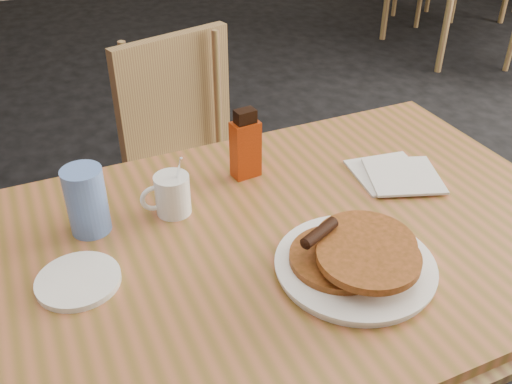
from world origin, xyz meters
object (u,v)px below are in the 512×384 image
(pancake_plate, at_px, (356,260))
(blue_tumbler, at_px, (86,201))
(main_table, at_px, (287,250))
(chair_main_far, at_px, (186,154))
(coffee_mug, at_px, (171,194))
(syrup_bottle, at_px, (245,146))

(pancake_plate, height_order, blue_tumbler, blue_tumbler)
(main_table, bearing_deg, blue_tumbler, 156.49)
(chair_main_far, distance_m, coffee_mug, 0.67)
(pancake_plate, height_order, coffee_mug, coffee_mug)
(main_table, height_order, syrup_bottle, syrup_bottle)
(main_table, bearing_deg, chair_main_far, 91.70)
(chair_main_far, bearing_deg, blue_tumbler, -138.45)
(pancake_plate, bearing_deg, chair_main_far, 96.05)
(blue_tumbler, bearing_deg, syrup_bottle, 12.69)
(pancake_plate, xyz_separation_m, blue_tumbler, (-0.44, 0.30, 0.05))
(main_table, relative_size, chair_main_far, 1.48)
(main_table, height_order, chair_main_far, chair_main_far)
(pancake_plate, xyz_separation_m, syrup_bottle, (-0.07, 0.39, 0.05))
(chair_main_far, relative_size, coffee_mug, 6.46)
(pancake_plate, xyz_separation_m, coffee_mug, (-0.27, 0.30, 0.02))
(main_table, relative_size, pancake_plate, 4.46)
(chair_main_far, distance_m, pancake_plate, 0.93)
(pancake_plate, distance_m, blue_tumbler, 0.54)
(main_table, bearing_deg, coffee_mug, 141.20)
(main_table, xyz_separation_m, coffee_mug, (-0.20, 0.16, 0.09))
(coffee_mug, distance_m, syrup_bottle, 0.22)
(chair_main_far, distance_m, syrup_bottle, 0.59)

